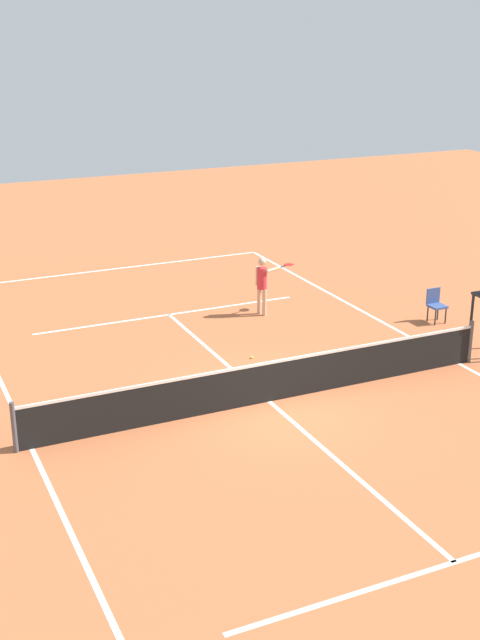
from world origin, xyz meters
name	(u,v)px	position (x,y,z in m)	size (l,w,h in m)	color
ground_plane	(269,401)	(0.00, 0.00, 0.00)	(60.00, 60.00, 0.00)	#B76038
court_lines	(269,401)	(0.00, 0.00, 0.00)	(10.59, 23.59, 0.01)	white
tennis_net	(269,381)	(0.00, 0.00, 0.50)	(11.19, 0.10, 1.07)	#4C4C51
player_serving	(263,281)	(-2.49, -5.37, 1.01)	(1.31, 0.60, 1.69)	#D8A884
tennis_ball	(252,357)	(-0.73, -2.44, 0.03)	(0.07, 0.07, 0.07)	#CCE033
courtside_chair_mid	(436,304)	(-6.61, -2.77, 0.53)	(0.44, 0.46, 0.95)	#262626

